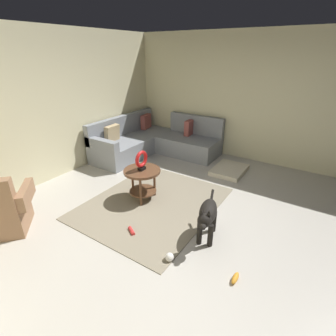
{
  "coord_description": "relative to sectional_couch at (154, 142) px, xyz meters",
  "views": [
    {
      "loc": [
        -2.7,
        -1.45,
        2.29
      ],
      "look_at": [
        0.45,
        0.6,
        0.55
      ],
      "focal_mm": 27.19,
      "sensor_mm": 36.0,
      "label": 1
    }
  ],
  "objects": [
    {
      "name": "torus_sculpture",
      "position": [
        -1.81,
        -1.09,
        0.42
      ],
      "size": [
        0.28,
        0.08,
        0.33
      ],
      "color": "black",
      "rests_on": "side_table"
    },
    {
      "name": "dog_toy_ball",
      "position": [
        -2.75,
        -2.22,
        -0.24
      ],
      "size": [
        0.1,
        0.1,
        0.1
      ],
      "primitive_type": "sphere",
      "color": "silver",
      "rests_on": "ground_plane"
    },
    {
      "name": "dog",
      "position": [
        -2.16,
        -2.42,
        0.09
      ],
      "size": [
        0.83,
        0.35,
        0.63
      ],
      "rotation": [
        0.0,
        0.0,
        1.85
      ],
      "color": "black",
      "rests_on": "ground_plane"
    },
    {
      "name": "wall_back",
      "position": [
        -1.99,
        0.93,
        1.06
      ],
      "size": [
        6.0,
        0.12,
        2.7
      ],
      "primitive_type": "cube",
      "color": "beige",
      "rests_on": "ground_plane"
    },
    {
      "name": "armchair",
      "position": [
        -3.54,
        -0.01,
        0.03
      ],
      "size": [
        1.0,
        0.98,
        0.88
      ],
      "rotation": [
        0.0,
        0.0,
        -0.73
      ],
      "color": "#936B4C",
      "rests_on": "ground_plane"
    },
    {
      "name": "dog_toy_rope",
      "position": [
        -2.6,
        -1.5,
        -0.27
      ],
      "size": [
        0.13,
        0.17,
        0.05
      ],
      "primitive_type": "cylinder",
      "rotation": [
        0.0,
        1.57,
        1.04
      ],
      "color": "red",
      "rests_on": "ground_plane"
    },
    {
      "name": "sectional_couch",
      "position": [
        0.0,
        0.0,
        0.0
      ],
      "size": [
        2.2,
        2.25,
        0.88
      ],
      "color": "gray",
      "rests_on": "ground_plane"
    },
    {
      "name": "ground_plane",
      "position": [
        -1.99,
        -2.01,
        -0.34
      ],
      "size": [
        6.0,
        6.0,
        0.1
      ],
      "primitive_type": "cube",
      "color": "#B7B2A8"
    },
    {
      "name": "dog_toy_bone",
      "position": [
        -2.6,
        -2.98,
        -0.26
      ],
      "size": [
        0.18,
        0.06,
        0.06
      ],
      "primitive_type": "ellipsoid",
      "rotation": [
        0.0,
        0.0,
        0.02
      ],
      "color": "orange",
      "rests_on": "ground_plane"
    },
    {
      "name": "wall_right",
      "position": [
        0.95,
        -2.01,
        1.06
      ],
      "size": [
        0.12,
        6.0,
        2.7
      ],
      "primitive_type": "cube",
      "color": "beige",
      "rests_on": "ground_plane"
    },
    {
      "name": "area_rug",
      "position": [
        -1.84,
        -1.31,
        -0.29
      ],
      "size": [
        2.3,
        1.9,
        0.01
      ],
      "primitive_type": "cube",
      "color": "gray",
      "rests_on": "ground_plane"
    },
    {
      "name": "side_table",
      "position": [
        -1.81,
        -1.09,
        0.12
      ],
      "size": [
        0.6,
        0.6,
        0.54
      ],
      "color": "brown",
      "rests_on": "ground_plane"
    },
    {
      "name": "dog_bed_mat",
      "position": [
        -0.01,
        -1.93,
        -0.25
      ],
      "size": [
        0.8,
        0.6,
        0.09
      ],
      "primitive_type": "cube",
      "color": "beige",
      "rests_on": "ground_plane"
    }
  ]
}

